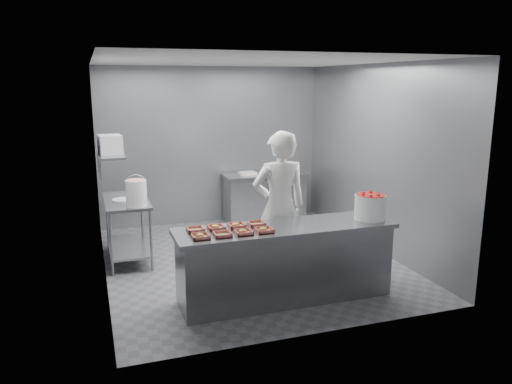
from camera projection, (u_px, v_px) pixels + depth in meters
floor at (250, 261)px, 7.22m from camera, size 4.50×4.50×0.00m
ceiling at (249, 61)px, 6.61m from camera, size 4.50×4.50×0.00m
wall_back at (211, 146)px, 9.00m from camera, size 4.00×0.04×2.80m
wall_left at (99, 174)px, 6.29m from camera, size 0.04×4.50×2.80m
wall_right at (375, 158)px, 7.54m from camera, size 0.04×4.50×2.80m
service_counter at (285, 262)px, 5.87m from camera, size 2.60×0.70×0.90m
prep_table at (127, 220)px, 7.13m from camera, size 0.60×1.20×0.90m
back_counter at (264, 197)px, 9.16m from camera, size 1.50×0.60×0.90m
wall_shelf at (111, 155)px, 6.87m from camera, size 0.35×0.90×0.03m
tray_0 at (200, 236)px, 5.32m from camera, size 0.19×0.18×0.06m
tray_1 at (222, 234)px, 5.40m from camera, size 0.19×0.18×0.04m
tray_2 at (243, 232)px, 5.47m from camera, size 0.19×0.18×0.06m
tray_3 at (264, 230)px, 5.54m from camera, size 0.19×0.18×0.06m
tray_4 at (195, 229)px, 5.57m from camera, size 0.19×0.18×0.04m
tray_5 at (216, 227)px, 5.65m from camera, size 0.19×0.18×0.06m
tray_6 at (236, 225)px, 5.72m from camera, size 0.19×0.18×0.06m
tray_7 at (256, 224)px, 5.80m from camera, size 0.19×0.18×0.04m
worker at (279, 207)px, 6.36m from camera, size 0.72×0.49×1.94m
strawberry_tub at (370, 206)px, 6.04m from camera, size 0.37×0.37×0.31m
glaze_bucket at (136, 192)px, 6.66m from camera, size 0.30×0.28×0.43m
bucket_lid at (122, 200)px, 7.00m from camera, size 0.37×0.37×0.02m
rag at (133, 192)px, 7.51m from camera, size 0.17×0.15×0.02m
appliance at (110, 144)px, 6.85m from camera, size 0.33×0.37×0.26m
paper_stack at (247, 173)px, 8.95m from camera, size 0.31×0.23×0.05m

